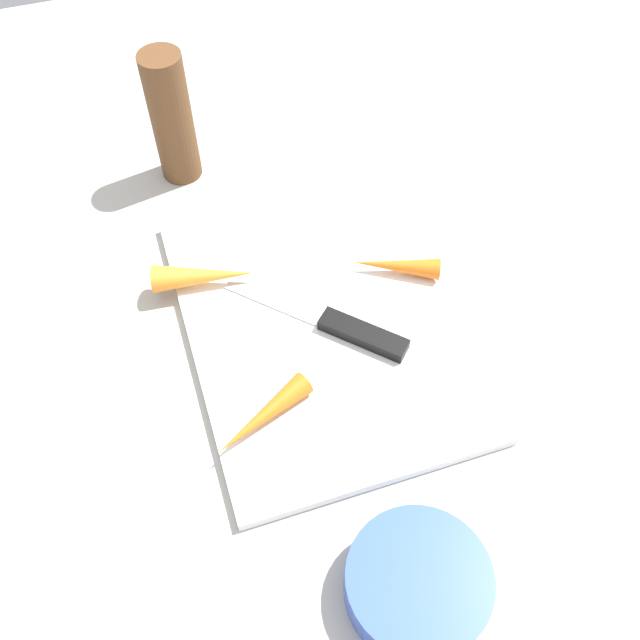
% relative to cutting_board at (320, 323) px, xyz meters
% --- Properties ---
extents(ground_plane, '(1.40, 1.40, 0.00)m').
position_rel_cutting_board_xyz_m(ground_plane, '(0.00, 0.00, -0.01)').
color(ground_plane, '#ADA8A0').
extents(cutting_board, '(0.36, 0.26, 0.01)m').
position_rel_cutting_board_xyz_m(cutting_board, '(0.00, 0.00, 0.00)').
color(cutting_board, white).
rests_on(cutting_board, ground_plane).
extents(knife, '(0.16, 0.16, 0.01)m').
position_rel_cutting_board_xyz_m(knife, '(-0.02, -0.02, 0.01)').
color(knife, '#B7B7BC').
rests_on(knife, cutting_board).
extents(carrot_longest, '(0.05, 0.11, 0.03)m').
position_rel_cutting_board_xyz_m(carrot_longest, '(0.08, 0.10, 0.02)').
color(carrot_longest, orange).
rests_on(carrot_longest, cutting_board).
extents(carrot_shortest, '(0.06, 0.09, 0.02)m').
position_rel_cutting_board_xyz_m(carrot_shortest, '(0.03, -0.09, 0.02)').
color(carrot_shortest, orange).
rests_on(carrot_shortest, cutting_board).
extents(carrot_medium, '(0.07, 0.10, 0.02)m').
position_rel_cutting_board_xyz_m(carrot_medium, '(-0.09, 0.08, 0.02)').
color(carrot_medium, orange).
rests_on(carrot_medium, cutting_board).
extents(small_bowl, '(0.12, 0.12, 0.04)m').
position_rel_cutting_board_xyz_m(small_bowl, '(-0.27, 0.01, 0.01)').
color(small_bowl, '#3351B2').
rests_on(small_bowl, ground_plane).
extents(pepper_grinder, '(0.05, 0.05, 0.16)m').
position_rel_cutting_board_xyz_m(pepper_grinder, '(0.27, 0.09, 0.07)').
color(pepper_grinder, brown).
rests_on(pepper_grinder, ground_plane).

